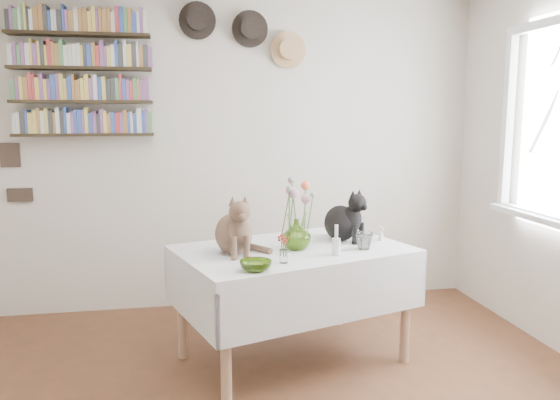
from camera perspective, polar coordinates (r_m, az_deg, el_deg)
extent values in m
cube|color=beige|center=(4.41, -5.10, 5.02)|extent=(4.04, 0.04, 2.54)
cube|color=white|center=(4.36, 22.92, 7.61)|extent=(0.06, 0.06, 1.20)
cube|color=white|center=(3.38, 1.36, -5.49)|extent=(1.57, 1.25, 0.06)
cylinder|color=tan|center=(2.95, -5.69, -15.33)|extent=(0.06, 0.06, 0.67)
cylinder|color=tan|center=(3.55, 12.98, -11.22)|extent=(0.06, 0.06, 0.67)
cylinder|color=tan|center=(3.58, -10.21, -10.98)|extent=(0.06, 0.06, 0.67)
cylinder|color=tan|center=(4.09, 6.27, -8.34)|extent=(0.06, 0.06, 0.67)
imported|color=#81AA35|center=(3.32, 1.72, -3.61)|extent=(0.23, 0.23, 0.19)
imported|color=#81AA35|center=(2.89, -2.55, -6.87)|extent=(0.22, 0.22, 0.05)
imported|color=white|center=(3.37, 8.79, -4.25)|extent=(0.15, 0.15, 0.10)
cylinder|color=white|center=(3.21, 5.89, -4.89)|extent=(0.05, 0.05, 0.10)
cylinder|color=white|center=(3.18, 5.91, -3.31)|extent=(0.02, 0.02, 0.08)
cylinder|color=white|center=(3.03, 0.39, -5.89)|extent=(0.05, 0.05, 0.08)
cone|color=white|center=(3.62, 10.52, -3.64)|extent=(0.05, 0.05, 0.07)
sphere|color=beige|center=(3.61, 10.54, -2.94)|extent=(0.03, 0.03, 0.03)
cylinder|color=#4C7233|center=(3.30, 1.18, -1.78)|extent=(0.01, 0.01, 0.30)
sphere|color=#C38299|center=(3.28, 1.19, 0.80)|extent=(0.07, 0.07, 0.07)
cylinder|color=#4C7233|center=(3.29, 2.48, -2.17)|extent=(0.01, 0.01, 0.26)
sphere|color=#C38299|center=(3.27, 2.49, 0.06)|extent=(0.06, 0.06, 0.06)
cylinder|color=#4C7233|center=(3.34, 2.63, -1.32)|extent=(0.01, 0.01, 0.34)
sphere|color=orange|center=(3.31, 2.65, 1.57)|extent=(0.06, 0.06, 0.06)
cylinder|color=#4C7233|center=(3.33, 0.57, -1.62)|extent=(0.01, 0.01, 0.31)
sphere|color=orange|center=(3.30, 0.57, 1.03)|extent=(0.05, 0.05, 0.05)
cylinder|color=#4C7233|center=(3.34, 1.55, -1.04)|extent=(0.01, 0.01, 0.37)
sphere|color=#999E93|center=(3.32, 1.56, 2.11)|extent=(0.04, 0.04, 0.04)
cylinder|color=#4C7233|center=(3.26, 0.98, -1.66)|extent=(0.01, 0.01, 0.33)
sphere|color=#999E93|center=(3.23, 0.99, 1.22)|extent=(0.04, 0.04, 0.04)
cylinder|color=#4C7233|center=(3.28, 3.07, -1.96)|extent=(0.01, 0.01, 0.29)
sphere|color=#999E93|center=(3.25, 3.09, 0.55)|extent=(0.04, 0.04, 0.04)
cube|color=black|center=(4.33, -19.72, 6.46)|extent=(1.00, 0.16, 0.02)
cube|color=black|center=(4.33, -19.89, 9.63)|extent=(1.00, 0.16, 0.02)
cube|color=black|center=(4.34, -20.06, 12.79)|extent=(1.00, 0.16, 0.02)
cube|color=black|center=(4.37, -20.23, 15.93)|extent=(1.00, 0.16, 0.02)
cylinder|color=black|center=(4.38, -8.63, 18.05)|extent=(0.28, 0.02, 0.28)
cylinder|color=black|center=(4.34, -8.61, 18.14)|extent=(0.16, 0.08, 0.16)
cylinder|color=black|center=(4.41, -3.16, 17.42)|extent=(0.28, 0.02, 0.28)
cylinder|color=black|center=(4.37, -3.09, 17.50)|extent=(0.16, 0.08, 0.16)
cylinder|color=#A78455|center=(4.44, 0.84, 15.42)|extent=(0.28, 0.02, 0.28)
cylinder|color=#A78455|center=(4.40, 0.95, 15.48)|extent=(0.16, 0.08, 0.16)
cube|color=#38281E|center=(4.52, -26.39, 4.23)|extent=(0.14, 0.02, 0.18)
cube|color=#38281E|center=(4.54, -25.52, 0.49)|extent=(0.18, 0.02, 0.10)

